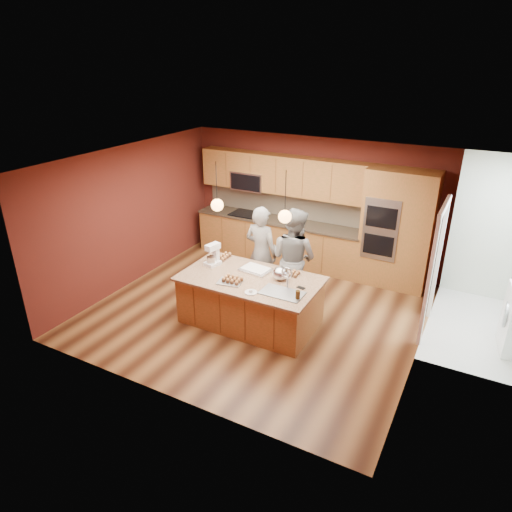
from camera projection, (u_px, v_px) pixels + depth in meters
The scene contains 24 objects.
floor at pixel (257, 311), 8.15m from camera, with size 5.50×5.50×0.00m, color #3E2112.
ceiling at pixel (257, 160), 7.05m from camera, with size 5.50×5.50×0.00m, color silver.
wall_back at pixel (312, 202), 9.61m from camera, with size 5.50×5.50×0.00m, color #541D17.
wall_front at pixel (161, 309), 5.59m from camera, with size 5.50×5.50×0.00m, color #541D17.
wall_left at pixel (131, 216), 8.78m from camera, with size 5.00×5.00×0.00m, color #541D17.
wall_right at pixel (429, 276), 6.42m from camera, with size 5.00×5.00×0.00m, color #541D17.
cabinet_run at pixel (278, 217), 9.85m from camera, with size 3.74×0.64×2.30m.
oven_column at pixel (397, 230), 8.65m from camera, with size 1.30×0.62×2.30m.
doorway_trim at pixel (433, 273), 7.19m from camera, with size 0.08×1.11×2.20m, color white, non-canonical shape.
pendant_left at pixel (217, 205), 7.27m from camera, with size 0.20×0.20×0.80m.
pendant_right at pixel (285, 216), 6.76m from camera, with size 0.20×0.20×0.80m.
island at pixel (251, 300), 7.64m from camera, with size 2.29×1.29×1.22m.
person_left at pixel (261, 253), 8.30m from camera, with size 0.65×0.42×1.77m, color black.
person_right at pixel (293, 258), 8.01m from camera, with size 0.89×0.69×1.83m, color slate.
stand_mixer at pixel (213, 256), 7.89m from camera, with size 0.25×0.31×0.38m.
sheet_cake at pixel (256, 269), 7.72m from camera, with size 0.55×0.44×0.05m.
cooling_rack at pixel (230, 282), 7.32m from camera, with size 0.38×0.27×0.02m, color #A1A4A8.
mixing_bowl at pixel (280, 274), 7.39m from camera, with size 0.26×0.26×0.22m, color silver.
plate at pixel (251, 292), 7.01m from camera, with size 0.20×0.20×0.01m, color silver.
tumbler at pixel (298, 295), 6.81m from camera, with size 0.07×0.07×0.14m, color #3D270C.
phone at pixel (301, 288), 7.15m from camera, with size 0.13×0.07×0.01m, color black.
cupcakes_left at pixel (224, 257), 8.17m from camera, with size 0.17×0.34×0.08m, color #B47640, non-canonical shape.
cupcakes_rack at pixel (232, 279), 7.32m from camera, with size 0.32×0.24×0.07m, color #B47640, non-canonical shape.
cupcakes_right at pixel (295, 274), 7.55m from camera, with size 0.15×0.23×0.07m, color #B47640, non-canonical shape.
Camera 1 is at (3.30, -6.22, 4.22)m, focal length 32.00 mm.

